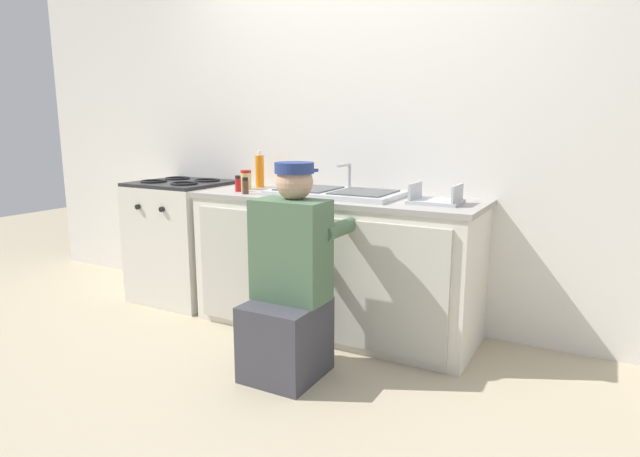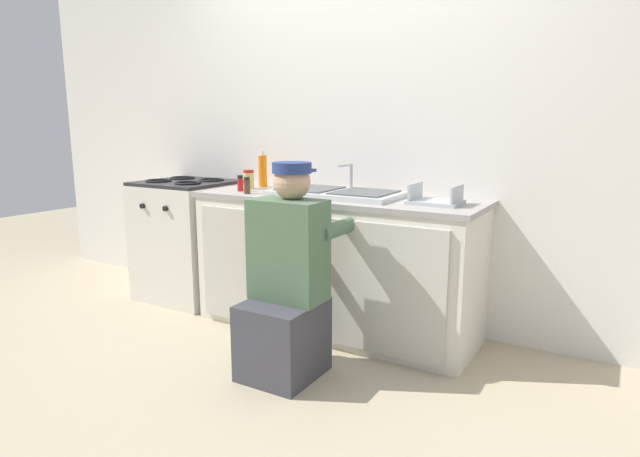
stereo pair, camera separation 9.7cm
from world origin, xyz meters
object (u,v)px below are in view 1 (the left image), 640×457
Objects in this scene: stove_range at (184,240)px; soap_bottle_orange at (260,171)px; spice_bottle_pepper at (245,186)px; dish_rack_tray at (436,199)px; sink_double_basin at (336,193)px; plumber_person at (289,289)px; spice_bottle_red at (238,184)px; condiment_jar at (246,180)px.

stove_range is 0.81m from soap_bottle_orange.
dish_rack_tray reaches higher than spice_bottle_pepper.
plumber_person is (0.08, -0.68, -0.42)m from sink_double_basin.
dish_rack_tray reaches higher than spice_bottle_red.
soap_bottle_orange is at bearing 167.95° from sink_double_basin.
spice_bottle_pepper reaches higher than stove_range.
soap_bottle_orange reaches higher than dish_rack_tray.
plumber_person is 1.02m from spice_bottle_red.
spice_bottle_pepper is at bearing 142.45° from plumber_person.
plumber_person reaches higher than condiment_jar.
soap_bottle_orange is (0.02, 0.14, 0.05)m from condiment_jar.
sink_double_basin is 0.57m from spice_bottle_pepper.
condiment_jar is 1.22× the size of spice_bottle_red.
sink_double_basin is 0.80m from plumber_person.
dish_rack_tray is at bearing 8.61° from spice_bottle_pepper.
stove_range is (-1.27, -0.00, -0.44)m from sink_double_basin.
spice_bottle_red is at bearing -11.57° from stove_range.
plumber_person is at bearing -41.73° from condiment_jar.
dish_rack_tray is (1.32, -0.03, -0.04)m from condiment_jar.
sink_double_basin reaches higher than dish_rack_tray.
plumber_person is at bearing -26.61° from stove_range.
stove_range is 3.58× the size of soap_bottle_orange.
spice_bottle_pepper is 1.00× the size of spice_bottle_red.
sink_double_basin is 0.64m from dish_rack_tray.
plumber_person is 8.63× the size of condiment_jar.
stove_range is at bearing 164.56° from spice_bottle_pepper.
soap_bottle_orange reaches higher than plumber_person.
plumber_person is 1.12m from condiment_jar.
spice_bottle_red is (-0.65, -0.13, 0.03)m from sink_double_basin.
stove_range is 3.19× the size of dish_rack_tray.
condiment_jar is at bearing 179.62° from sink_double_basin.
condiment_jar is at bearing 138.27° from plumber_person.
sink_double_basin is at bearing 0.10° from stove_range.
condiment_jar is (0.58, 0.01, 0.48)m from stove_range.
condiment_jar reaches higher than spice_bottle_red.
spice_bottle_pepper and spice_bottle_red have the same top height.
spice_bottle_pepper is (-0.62, 0.47, 0.45)m from plumber_person.
spice_bottle_red is at bearing -75.51° from condiment_jar.
spice_bottle_red is (-0.11, 0.08, 0.00)m from spice_bottle_pepper.
spice_bottle_red is (-0.73, 0.55, 0.45)m from plumber_person.
sink_double_basin reaches higher than stove_range.
sink_double_basin is 1.34m from stove_range.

